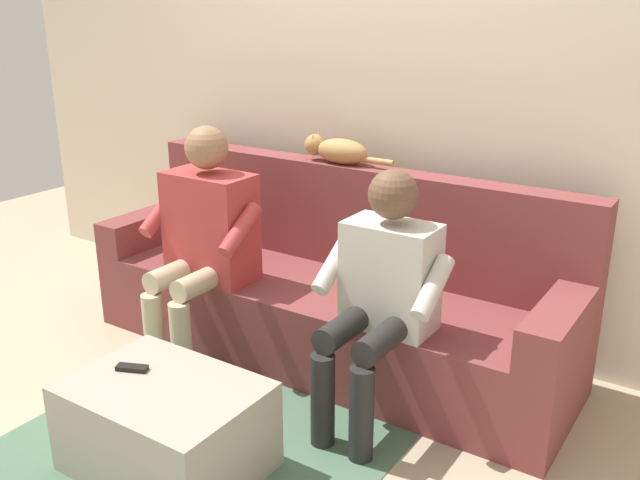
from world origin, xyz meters
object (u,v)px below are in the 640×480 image
object	(u,v)px
person_right_seated	(204,233)
coffee_table	(166,427)
couch	(330,295)
person_left_seated	(382,288)
cat_on_backrest	(337,150)
remote_black	(132,368)

from	to	relation	value
person_right_seated	coffee_table	bearing A→B (deg)	122.26
couch	person_right_seated	bearing A→B (deg)	35.43
person_left_seated	person_right_seated	world-z (taller)	person_right_seated
cat_on_backrest	remote_black	bearing A→B (deg)	87.03
couch	person_left_seated	bearing A→B (deg)	142.11
couch	coffee_table	distance (m)	1.16
cat_on_backrest	coffee_table	bearing A→B (deg)	94.54
cat_on_backrest	remote_black	size ratio (longest dim) A/B	4.20
coffee_table	person_left_seated	world-z (taller)	person_left_seated
person_right_seated	remote_black	xyz separation A→B (m)	(-0.32, 0.78, -0.28)
couch	remote_black	distance (m)	1.16
coffee_table	remote_black	size ratio (longest dim) A/B	5.89
couch	remote_black	xyz separation A→B (m)	(0.18, 1.14, 0.06)
person_right_seated	couch	bearing A→B (deg)	-144.57
remote_black	cat_on_backrest	bearing A→B (deg)	63.74
person_right_seated	remote_black	size ratio (longest dim) A/B	9.52
person_right_seated	remote_black	distance (m)	0.89
coffee_table	cat_on_backrest	xyz separation A→B (m)	(0.11, -1.39, 0.82)
cat_on_backrest	remote_black	xyz separation A→B (m)	(0.07, 1.38, -0.63)
couch	cat_on_backrest	size ratio (longest dim) A/B	4.83
person_right_seated	remote_black	world-z (taller)	person_right_seated
couch	person_right_seated	size ratio (longest dim) A/B	2.13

